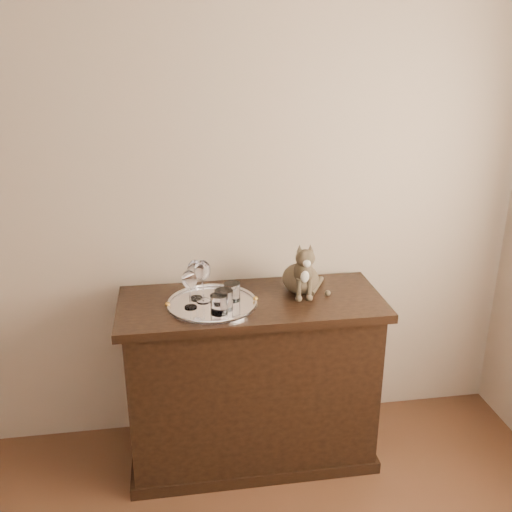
{
  "coord_description": "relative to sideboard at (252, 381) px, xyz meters",
  "views": [
    {
      "loc": [
        0.26,
        -0.38,
        1.94
      ],
      "look_at": [
        0.62,
        1.95,
        1.06
      ],
      "focal_mm": 40.0,
      "sensor_mm": 36.0,
      "label": 1
    }
  ],
  "objects": [
    {
      "name": "wine_glass_a",
      "position": [
        -0.25,
        0.04,
        0.53
      ],
      "size": [
        0.07,
        0.07,
        0.19
      ],
      "primitive_type": null,
      "color": "silver",
      "rests_on": "tray"
    },
    {
      "name": "tray",
      "position": [
        -0.18,
        -0.03,
        0.43
      ],
      "size": [
        0.4,
        0.4,
        0.01
      ],
      "primitive_type": "cylinder",
      "color": "white",
      "rests_on": "sideboard"
    },
    {
      "name": "wine_glass_c",
      "position": [
        -0.28,
        -0.05,
        0.52
      ],
      "size": [
        0.07,
        0.07,
        0.17
      ],
      "primitive_type": null,
      "color": "silver",
      "rests_on": "tray"
    },
    {
      "name": "cat",
      "position": [
        0.24,
        0.06,
        0.56
      ],
      "size": [
        0.27,
        0.26,
        0.26
      ],
      "primitive_type": null,
      "rotation": [
        0.0,
        0.0,
        -0.05
      ],
      "color": "#4F412F",
      "rests_on": "sideboard"
    },
    {
      "name": "tumbler_b",
      "position": [
        -0.16,
        -0.13,
        0.48
      ],
      "size": [
        0.08,
        0.08,
        0.09
      ],
      "primitive_type": "cylinder",
      "color": "white",
      "rests_on": "tray"
    },
    {
      "name": "sideboard",
      "position": [
        0.0,
        0.0,
        0.0
      ],
      "size": [
        1.2,
        0.5,
        0.85
      ],
      "primitive_type": null,
      "color": "black",
      "rests_on": "ground"
    },
    {
      "name": "wall_back",
      "position": [
        -0.6,
        0.31,
        0.93
      ],
      "size": [
        4.0,
        0.1,
        2.7
      ],
      "primitive_type": "cube",
      "color": "#BBA58C",
      "rests_on": "ground"
    },
    {
      "name": "wine_glass_d",
      "position": [
        -0.22,
        0.0,
        0.53
      ],
      "size": [
        0.07,
        0.07,
        0.2
      ],
      "primitive_type": null,
      "color": "white",
      "rests_on": "tray"
    },
    {
      "name": "tumbler_a",
      "position": [
        -0.13,
        -0.09,
        0.48
      ],
      "size": [
        0.08,
        0.08,
        0.09
      ],
      "primitive_type": "cylinder",
      "color": "silver",
      "rests_on": "tray"
    },
    {
      "name": "tumbler_c",
      "position": [
        -0.09,
        -0.01,
        0.47
      ],
      "size": [
        0.07,
        0.07,
        0.08
      ],
      "primitive_type": "cylinder",
      "color": "silver",
      "rests_on": "tray"
    }
  ]
}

